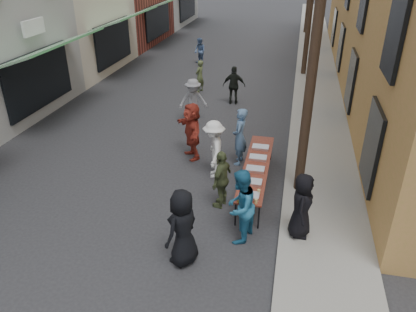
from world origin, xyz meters
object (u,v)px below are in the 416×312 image
at_px(catering_tray_sausage, 249,195).
at_px(server, 302,206).
at_px(guest_front_c, 240,207).
at_px(utility_pole_near, 317,30).
at_px(guest_front_a, 183,228).
at_px(serving_table, 256,167).

relative_size(catering_tray_sausage, server, 0.31).
bearing_deg(server, guest_front_c, 108.83).
distance_m(guest_front_c, server, 1.44).
bearing_deg(guest_front_c, utility_pole_near, 166.87).
height_order(guest_front_a, guest_front_c, guest_front_c).
relative_size(guest_front_c, server, 1.14).
xyz_separation_m(serving_table, guest_front_a, (-1.21, -3.41, 0.20)).
height_order(utility_pole_near, serving_table, utility_pole_near).
bearing_deg(utility_pole_near, catering_tray_sausage, -124.66).
xyz_separation_m(serving_table, catering_tray_sausage, (-0.00, -1.65, 0.08)).
xyz_separation_m(utility_pole_near, server, (0.05, -2.13, -3.58)).
height_order(serving_table, guest_front_c, guest_front_c).
bearing_deg(server, utility_pole_near, 5.28).
relative_size(guest_front_a, server, 1.12).
distance_m(guest_front_a, guest_front_c, 1.49).
bearing_deg(guest_front_a, serving_table, -174.77).
height_order(catering_tray_sausage, guest_front_c, guest_front_c).
relative_size(utility_pole_near, guest_front_c, 4.83).
xyz_separation_m(utility_pole_near, guest_front_a, (-2.43, -3.52, -3.59)).
xyz_separation_m(utility_pole_near, serving_table, (-1.22, -0.12, -3.79)).
bearing_deg(guest_front_c, catering_tray_sausage, -174.30).
relative_size(guest_front_a, guest_front_c, 0.98).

